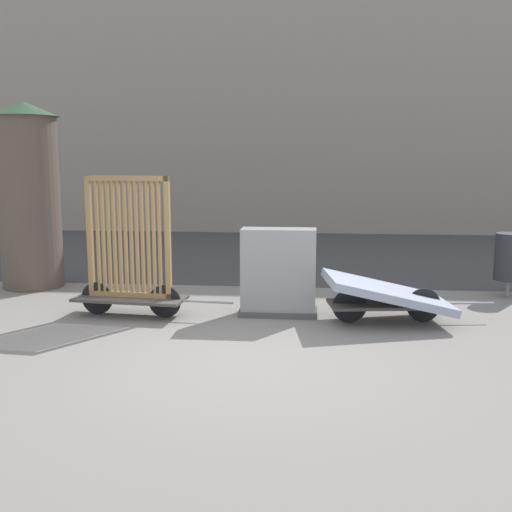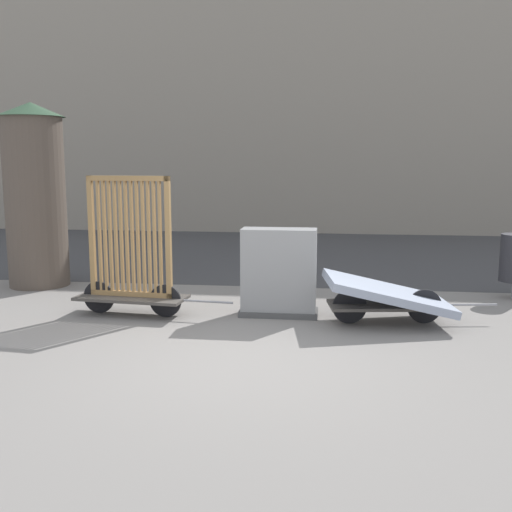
{
  "view_description": "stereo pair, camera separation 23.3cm",
  "coord_description": "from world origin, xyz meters",
  "px_view_note": "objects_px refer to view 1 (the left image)",
  "views": [
    {
      "loc": [
        0.77,
        -6.18,
        2.16
      ],
      "look_at": [
        0.0,
        1.77,
        0.88
      ],
      "focal_mm": 42.0,
      "sensor_mm": 36.0,
      "label": 1
    },
    {
      "loc": [
        1.0,
        -6.15,
        2.16
      ],
      "look_at": [
        0.0,
        1.77,
        0.88
      ],
      "focal_mm": 42.0,
      "sensor_mm": 36.0,
      "label": 2
    }
  ],
  "objects_px": {
    "utility_cabinet": "(278,275)",
    "trash_bin": "(510,257)",
    "bike_cart_with_mattress": "(387,295)",
    "advertising_column": "(29,194)",
    "bike_cart_with_bedframe": "(130,266)"
  },
  "relations": [
    {
      "from": "utility_cabinet",
      "to": "trash_bin",
      "type": "xyz_separation_m",
      "value": [
        3.59,
        1.52,
        0.07
      ]
    },
    {
      "from": "bike_cart_with_mattress",
      "to": "utility_cabinet",
      "type": "relative_size",
      "value": 1.91
    },
    {
      "from": "advertising_column",
      "to": "bike_cart_with_bedframe",
      "type": "bearing_deg",
      "value": -37.9
    },
    {
      "from": "bike_cart_with_bedframe",
      "to": "advertising_column",
      "type": "relative_size",
      "value": 0.73
    },
    {
      "from": "utility_cabinet",
      "to": "trash_bin",
      "type": "distance_m",
      "value": 3.9
    },
    {
      "from": "bike_cart_with_bedframe",
      "to": "bike_cart_with_mattress",
      "type": "bearing_deg",
      "value": 5.54
    },
    {
      "from": "bike_cart_with_bedframe",
      "to": "advertising_column",
      "type": "xyz_separation_m",
      "value": [
        -2.27,
        1.76,
        0.87
      ]
    },
    {
      "from": "bike_cart_with_bedframe",
      "to": "utility_cabinet",
      "type": "bearing_deg",
      "value": 12.25
    },
    {
      "from": "bike_cart_with_bedframe",
      "to": "utility_cabinet",
      "type": "xyz_separation_m",
      "value": [
        2.05,
        0.24,
        -0.14
      ]
    },
    {
      "from": "bike_cart_with_mattress",
      "to": "advertising_column",
      "type": "distance_m",
      "value": 6.17
    },
    {
      "from": "bike_cart_with_bedframe",
      "to": "utility_cabinet",
      "type": "height_order",
      "value": "bike_cart_with_bedframe"
    },
    {
      "from": "trash_bin",
      "to": "advertising_column",
      "type": "height_order",
      "value": "advertising_column"
    },
    {
      "from": "bike_cart_with_bedframe",
      "to": "trash_bin",
      "type": "relative_size",
      "value": 2.23
    },
    {
      "from": "bike_cart_with_bedframe",
      "to": "advertising_column",
      "type": "distance_m",
      "value": 3.0
    },
    {
      "from": "bike_cart_with_bedframe",
      "to": "bike_cart_with_mattress",
      "type": "height_order",
      "value": "bike_cart_with_bedframe"
    }
  ]
}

